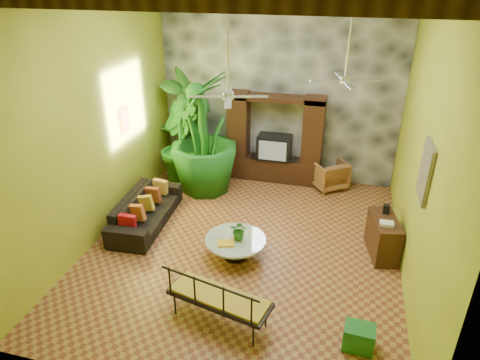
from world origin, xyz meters
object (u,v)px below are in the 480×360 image
(wicker_armchair, at_px, (329,174))
(sofa, at_px, (146,210))
(coffee_table, at_px, (236,245))
(iron_bench, at_px, (218,298))
(entertainment_center, at_px, (275,145))
(tall_plant_b, at_px, (179,144))
(green_bin, at_px, (359,337))
(ceiling_fan_front, at_px, (228,83))
(tall_plant_a, at_px, (190,121))
(ceiling_fan_back, at_px, (346,68))
(tall_plant_c, at_px, (204,134))
(side_console, at_px, (383,237))

(wicker_armchair, bearing_deg, sofa, 0.65)
(coffee_table, xyz_separation_m, iron_bench, (0.20, -1.77, 0.27))
(entertainment_center, distance_m, coffee_table, 3.60)
(tall_plant_b, bearing_deg, green_bin, -44.31)
(wicker_armchair, bearing_deg, tall_plant_b, -25.37)
(ceiling_fan_front, relative_size, tall_plant_a, 0.66)
(tall_plant_a, bearing_deg, wicker_armchair, -1.91)
(ceiling_fan_front, bearing_deg, entertainment_center, 86.76)
(sofa, distance_m, tall_plant_a, 3.06)
(sofa, relative_size, iron_bench, 1.32)
(tall_plant_b, bearing_deg, ceiling_fan_back, -16.40)
(wicker_armchair, xyz_separation_m, tall_plant_c, (-3.00, -0.89, 1.11))
(wicker_armchair, distance_m, iron_bench, 5.36)
(ceiling_fan_front, bearing_deg, tall_plant_b, 127.48)
(tall_plant_a, relative_size, tall_plant_c, 0.96)
(tall_plant_c, relative_size, iron_bench, 1.70)
(sofa, distance_m, iron_bench, 3.43)
(tall_plant_b, distance_m, iron_bench, 5.14)
(iron_bench, bearing_deg, tall_plant_a, 127.44)
(tall_plant_a, distance_m, tall_plant_c, 1.25)
(tall_plant_b, bearing_deg, iron_bench, -61.91)
(ceiling_fan_front, xyz_separation_m, tall_plant_b, (-2.11, 2.75, -2.32))
(entertainment_center, relative_size, tall_plant_c, 0.81)
(green_bin, bearing_deg, coffee_table, 143.91)
(ceiling_fan_back, relative_size, coffee_table, 1.58)
(iron_bench, bearing_deg, coffee_table, 109.49)
(ceiling_fan_front, xyz_separation_m, green_bin, (2.44, -1.69, -3.21))
(iron_bench, bearing_deg, ceiling_fan_back, 79.16)
(tall_plant_a, bearing_deg, ceiling_fan_front, -59.50)
(tall_plant_b, xyz_separation_m, side_console, (4.96, -1.95, -0.68))
(coffee_table, bearing_deg, ceiling_fan_front, -173.65)
(green_bin, bearing_deg, wicker_armchair, 98.92)
(tall_plant_a, bearing_deg, sofa, -90.18)
(sofa, relative_size, side_console, 2.31)
(sofa, distance_m, wicker_armchair, 4.64)
(sofa, bearing_deg, coffee_table, -109.94)
(ceiling_fan_front, relative_size, coffee_table, 1.58)
(tall_plant_a, distance_m, side_console, 5.75)
(ceiling_fan_front, height_order, green_bin, ceiling_fan_front)
(tall_plant_c, height_order, side_console, tall_plant_c)
(entertainment_center, bearing_deg, coffee_table, -91.55)
(wicker_armchair, xyz_separation_m, tall_plant_b, (-3.75, -0.68, 0.72))
(sofa, xyz_separation_m, green_bin, (4.54, -2.38, -0.14))
(entertainment_center, height_order, tall_plant_a, tall_plant_a)
(entertainment_center, xyz_separation_m, iron_bench, (0.10, -5.30, -0.43))
(sofa, distance_m, tall_plant_b, 2.20)
(ceiling_fan_back, height_order, iron_bench, ceiling_fan_back)
(tall_plant_a, distance_m, iron_bench, 5.89)
(tall_plant_c, bearing_deg, wicker_armchair, 16.55)
(ceiling_fan_back, xyz_separation_m, iron_bench, (-1.50, -3.36, -2.87))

